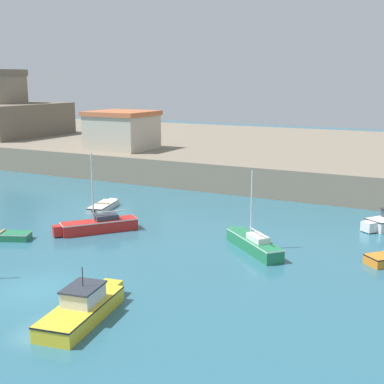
% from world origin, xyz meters
% --- Properties ---
extents(ground_plane, '(200.00, 200.00, 0.00)m').
position_xyz_m(ground_plane, '(0.00, 0.00, 0.00)').
color(ground_plane, '#2D667A').
extents(quay_seawall, '(120.00, 40.00, 2.70)m').
position_xyz_m(quay_seawall, '(0.00, 45.31, 1.35)').
color(quay_seawall, gray).
rests_on(quay_seawall, ground).
extents(dinghy_white_0, '(2.16, 4.36, 0.55)m').
position_xyz_m(dinghy_white_0, '(-7.37, 15.47, 0.26)').
color(dinghy_white_0, white).
rests_on(dinghy_white_0, ground).
extents(sailboat_red_1, '(4.40, 5.19, 5.57)m').
position_xyz_m(sailboat_red_1, '(-3.65, 9.93, 0.50)').
color(sailboat_red_1, red).
rests_on(sailboat_red_1, ground).
extents(sailboat_green_2, '(5.10, 4.63, 4.97)m').
position_xyz_m(sailboat_green_2, '(7.42, 11.05, 0.49)').
color(sailboat_green_2, '#237A4C').
rests_on(sailboat_green_2, ground).
extents(motorboat_yellow_5, '(2.71, 6.09, 2.40)m').
position_xyz_m(motorboat_yellow_5, '(4.25, -1.45, 0.53)').
color(motorboat_yellow_5, yellow).
rests_on(motorboat_yellow_5, ground).
extents(dinghy_green_6, '(4.30, 2.65, 0.58)m').
position_xyz_m(dinghy_green_6, '(-8.32, 5.43, 0.27)').
color(dinghy_green_6, '#237A4C').
rests_on(dinghy_green_6, ground).
extents(fortress, '(14.29, 14.29, 9.01)m').
position_xyz_m(fortress, '(-40.00, 35.70, 5.73)').
color(fortress, '#685E4F').
rests_on(fortress, quay_seawall).
extents(harbor_shed_near_wharf, '(6.80, 6.44, 4.26)m').
position_xyz_m(harbor_shed_near_wharf, '(-16.00, 30.60, 4.85)').
color(harbor_shed_near_wharf, '#BCB29E').
rests_on(harbor_shed_near_wharf, quay_seawall).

